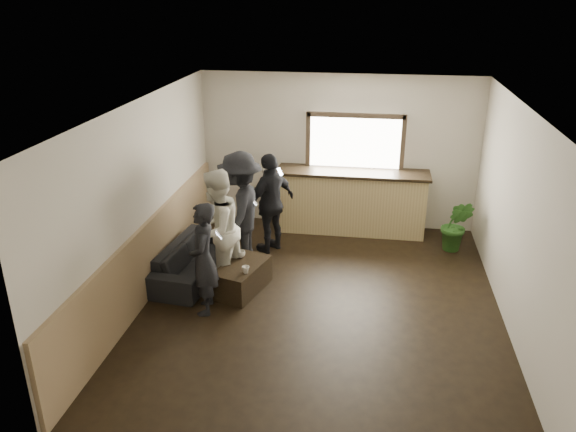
% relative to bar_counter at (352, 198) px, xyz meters
% --- Properties ---
extents(ground, '(5.00, 6.00, 0.01)m').
position_rel_bar_counter_xyz_m(ground, '(-0.30, -2.70, -0.64)').
color(ground, black).
extents(room_shell, '(5.01, 6.01, 2.80)m').
position_rel_bar_counter_xyz_m(room_shell, '(-1.04, -2.70, 0.83)').
color(room_shell, silver).
rests_on(room_shell, ground).
extents(bar_counter, '(2.70, 0.68, 2.13)m').
position_rel_bar_counter_xyz_m(bar_counter, '(0.00, 0.00, 0.00)').
color(bar_counter, tan).
rests_on(bar_counter, ground).
extents(sofa, '(0.92, 1.93, 0.54)m').
position_rel_bar_counter_xyz_m(sofa, '(-2.31, -2.13, -0.37)').
color(sofa, black).
rests_on(sofa, ground).
extents(coffee_table, '(0.77, 1.05, 0.42)m').
position_rel_bar_counter_xyz_m(coffee_table, '(-1.47, -2.48, -0.43)').
color(coffee_table, black).
rests_on(coffee_table, ground).
extents(cup_a, '(0.15, 0.15, 0.10)m').
position_rel_bar_counter_xyz_m(cup_a, '(-1.54, -2.23, -0.17)').
color(cup_a, silver).
rests_on(cup_a, coffee_table).
extents(cup_b, '(0.12, 0.12, 0.10)m').
position_rel_bar_counter_xyz_m(cup_b, '(-1.36, -2.71, -0.17)').
color(cup_b, silver).
rests_on(cup_b, coffee_table).
extents(potted_plant, '(0.60, 0.54, 0.92)m').
position_rel_bar_counter_xyz_m(potted_plant, '(1.79, -0.60, -0.18)').
color(potted_plant, '#2D6623').
rests_on(potted_plant, ground).
extents(person_a, '(0.51, 0.64, 1.58)m').
position_rel_bar_counter_xyz_m(person_a, '(-1.84, -3.10, 0.15)').
color(person_a, black).
rests_on(person_a, ground).
extents(person_b, '(0.93, 1.05, 1.81)m').
position_rel_bar_counter_xyz_m(person_b, '(-1.86, -2.37, 0.26)').
color(person_b, silver).
rests_on(person_b, ground).
extents(person_c, '(0.73, 1.23, 1.88)m').
position_rel_bar_counter_xyz_m(person_c, '(-1.66, -1.66, 0.30)').
color(person_c, black).
rests_on(person_c, ground).
extents(person_d, '(0.92, 1.05, 1.70)m').
position_rel_bar_counter_xyz_m(person_d, '(-1.30, -1.04, 0.21)').
color(person_d, black).
rests_on(person_d, ground).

